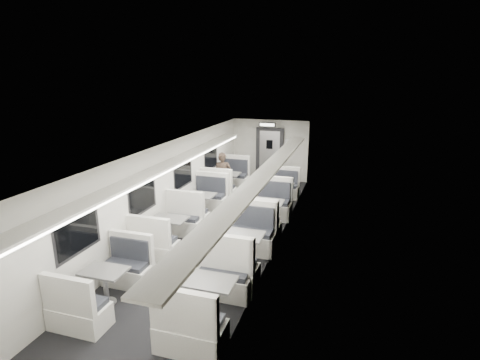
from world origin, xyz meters
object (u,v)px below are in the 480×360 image
Objects in this scene: booth_left_c at (170,231)px; exit_sign at (267,125)px; booth_right_d at (210,299)px; vestibule_door at (270,154)px; booth_left_d at (106,286)px; booth_right_b at (266,214)px; booth_left_b at (200,206)px; passenger at (223,177)px; booth_right_c at (241,251)px; booth_right_a at (280,194)px; booth_left_a at (226,184)px.

booth_left_c is 6.48m from exit_sign.
booth_left_c is at bearing 129.71° from booth_right_d.
vestibule_door is at bearing 81.39° from booth_left_c.
booth_left_c reaches higher than booth_left_d.
booth_right_b is 1.08× the size of vestibule_door.
vestibule_door reaches higher than booth_right_d.
booth_left_c is 2.54m from booth_left_d.
booth_left_b reaches higher than booth_right_d.
booth_left_d is at bearing -103.68° from passenger.
booth_right_c is 3.71× the size of exit_sign.
booth_left_c is 4.32m from booth_right_a.
passenger reaches higher than booth_left_a.
booth_left_d is at bearing -90.00° from booth_left_b.
booth_right_b is (2.00, -0.10, 0.01)m from booth_left_b.
booth_right_d is 1.02× the size of vestibule_door.
booth_right_a is at bearing 62.42° from booth_left_c.
booth_left_c is 2.07m from booth_right_c.
booth_right_c reaches higher than booth_left_d.
booth_left_b is at bearing -103.20° from exit_sign.
booth_left_a is 1.41× the size of passenger.
booth_left_d is 1.21× the size of passenger.
exit_sign reaches higher than booth_right_d.
booth_right_c is 4.70m from passenger.
booth_right_d is 3.47× the size of exit_sign.
booth_left_d is at bearing -96.24° from vestibule_door.
booth_left_b is at bearing 177.10° from booth_right_b.
booth_right_a is 3.03m from vestibule_door.
booth_left_a is 1.17× the size of booth_left_d.
booth_left_a is 0.99× the size of booth_right_c.
vestibule_door is at bearing 78.12° from booth_left_b.
booth_left_c is 3.38× the size of exit_sign.
vestibule_door is at bearing 109.82° from booth_right_a.
booth_left_a is 0.65m from passenger.
booth_left_a is at bearing -117.84° from exit_sign.
booth_left_d is 0.91× the size of booth_right_d.
vestibule_door reaches higher than booth_left_d.
booth_left_c is at bearing -117.58° from booth_right_a.
booth_right_c is 1.07× the size of booth_right_d.
booth_left_d is at bearing -90.00° from booth_left_a.
booth_left_a reaches higher than booth_left_d.
booth_left_c is at bearing -90.00° from booth_left_b.
booth_right_d is (0.00, -6.24, 0.03)m from booth_right_a.
booth_right_d is 9.09m from vestibule_door.
booth_left_a is 1.06× the size of booth_right_d.
passenger reaches higher than booth_right_d.
booth_left_b is at bearing -135.33° from booth_right_a.
booth_left_b is 1.12× the size of booth_left_d.
passenger is at bearing 114.52° from booth_right_c.
passenger is (0.06, 3.72, 0.43)m from booth_left_c.
booth_right_d is at bearing -90.00° from booth_right_c.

